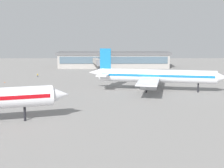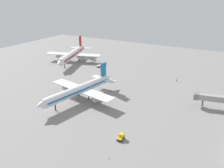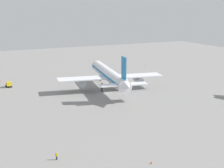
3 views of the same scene
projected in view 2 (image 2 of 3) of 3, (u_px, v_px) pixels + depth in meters
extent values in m
plane|color=gray|center=(91.00, 97.00, 126.62)|extent=(288.00, 288.00, 0.00)
cylinder|color=white|center=(72.00, 54.00, 186.56)|extent=(46.66, 19.42, 5.21)
cone|color=white|center=(60.00, 63.00, 163.61)|extent=(6.47, 6.30, 4.95)
cone|color=white|center=(82.00, 47.00, 209.22)|extent=(7.47, 5.95, 4.17)
cube|color=red|center=(72.00, 54.00, 186.41)|extent=(44.89, 18.94, 0.94)
cube|color=white|center=(73.00, 54.00, 188.91)|extent=(20.95, 45.13, 0.47)
cylinder|color=#A5A8AD|center=(88.00, 57.00, 187.27)|extent=(6.73, 4.61, 2.86)
cylinder|color=#A5A8AD|center=(59.00, 56.00, 191.90)|extent=(6.73, 4.61, 2.86)
cube|color=white|center=(81.00, 48.00, 205.74)|extent=(9.53, 18.42, 0.37)
cube|color=red|center=(80.00, 41.00, 203.42)|extent=(4.50, 1.92, 8.33)
cylinder|color=black|center=(65.00, 66.00, 173.14)|extent=(0.62, 0.62, 3.64)
cylinder|color=black|center=(79.00, 59.00, 190.89)|extent=(0.62, 0.62, 3.64)
cylinder|color=black|center=(69.00, 58.00, 192.42)|extent=(0.62, 0.62, 3.64)
cylinder|color=white|center=(78.00, 90.00, 121.00)|extent=(43.67, 12.83, 4.79)
cone|color=white|center=(40.00, 105.00, 104.49)|extent=(5.55, 5.36, 4.55)
cone|color=white|center=(108.00, 77.00, 137.24)|extent=(6.60, 4.88, 3.83)
cube|color=#1972B2|center=(78.00, 89.00, 120.86)|extent=(41.98, 12.60, 0.86)
cube|color=white|center=(82.00, 89.00, 122.72)|extent=(14.56, 41.94, 0.43)
cylinder|color=#A5A8AD|center=(98.00, 98.00, 116.45)|extent=(6.05, 3.64, 2.63)
cylinder|color=#A5A8AD|center=(68.00, 87.00, 130.25)|extent=(6.05, 3.64, 2.63)
cube|color=white|center=(104.00, 79.00, 134.76)|extent=(6.92, 16.98, 0.34)
cube|color=#1972B2|center=(103.00, 69.00, 132.62)|extent=(4.20, 1.29, 7.66)
cylinder|color=black|center=(55.00, 107.00, 111.67)|extent=(0.57, 0.57, 3.35)
cylinder|color=black|center=(89.00, 97.00, 122.71)|extent=(0.57, 0.57, 3.35)
cylinder|color=black|center=(79.00, 93.00, 127.27)|extent=(0.57, 0.57, 3.35)
cube|color=black|center=(121.00, 138.00, 89.91)|extent=(3.26, 2.01, 0.30)
cube|color=gold|center=(122.00, 135.00, 90.14)|extent=(1.87, 1.96, 1.60)
cube|color=#3F596B|center=(122.00, 134.00, 90.69)|extent=(0.14, 1.60, 0.90)
cube|color=gold|center=(120.00, 139.00, 89.02)|extent=(1.47, 1.95, 0.50)
cylinder|color=black|center=(120.00, 137.00, 91.30)|extent=(0.81, 0.33, 0.80)
cylinder|color=black|center=(124.00, 138.00, 90.49)|extent=(0.81, 0.33, 0.80)
cylinder|color=black|center=(117.00, 140.00, 89.45)|extent=(0.81, 0.33, 0.80)
cylinder|color=black|center=(122.00, 141.00, 88.64)|extent=(0.81, 0.33, 0.80)
cube|color=black|center=(99.00, 66.00, 176.30)|extent=(4.79, 3.60, 0.30)
cube|color=white|center=(101.00, 65.00, 176.72)|extent=(2.44, 2.49, 1.20)
cube|color=#3F596B|center=(102.00, 64.00, 177.06)|extent=(0.76, 1.48, 0.67)
cube|color=white|center=(98.00, 66.00, 175.65)|extent=(3.16, 2.83, 0.60)
cylinder|color=black|center=(100.00, 66.00, 177.90)|extent=(0.85, 0.61, 0.80)
cylinder|color=black|center=(102.00, 66.00, 176.46)|extent=(0.85, 0.61, 0.80)
cylinder|color=black|center=(97.00, 66.00, 176.24)|extent=(0.85, 0.61, 0.80)
cylinder|color=black|center=(98.00, 67.00, 174.81)|extent=(0.85, 0.61, 0.80)
cylinder|color=#1E2338|center=(176.00, 80.00, 148.60)|extent=(0.43, 0.43, 0.85)
cylinder|color=yellow|center=(176.00, 79.00, 148.33)|extent=(0.51, 0.51, 0.60)
sphere|color=tan|center=(177.00, 79.00, 148.18)|extent=(0.22, 0.22, 0.22)
cylinder|color=yellow|center=(176.00, 79.00, 148.51)|extent=(0.10, 0.10, 0.54)
cylinder|color=yellow|center=(177.00, 79.00, 148.15)|extent=(0.10, 0.10, 0.54)
cube|color=#9E9993|center=(216.00, 99.00, 112.44)|extent=(5.85, 16.72, 2.80)
cylinder|color=slate|center=(203.00, 103.00, 115.30)|extent=(0.90, 0.90, 3.80)
cube|color=slate|center=(196.00, 96.00, 115.05)|extent=(3.54, 2.98, 3.08)
cone|color=#EA590C|center=(156.00, 72.00, 165.19)|extent=(0.44, 0.44, 0.60)
cone|color=#EA590C|center=(109.00, 158.00, 79.89)|extent=(0.44, 0.44, 0.60)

